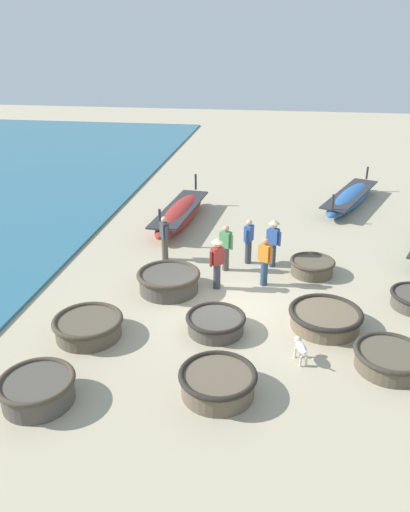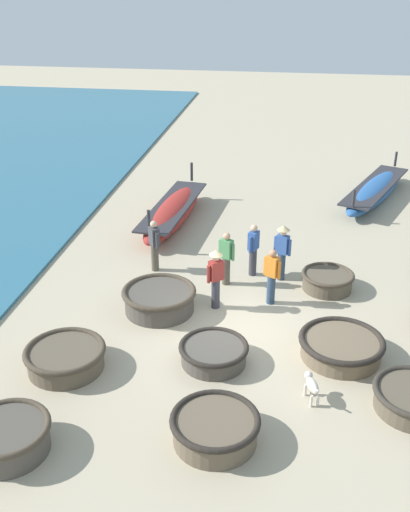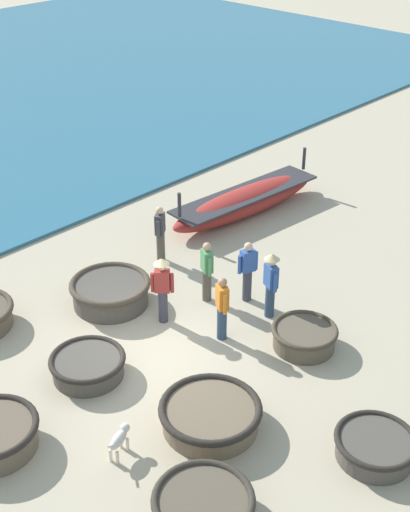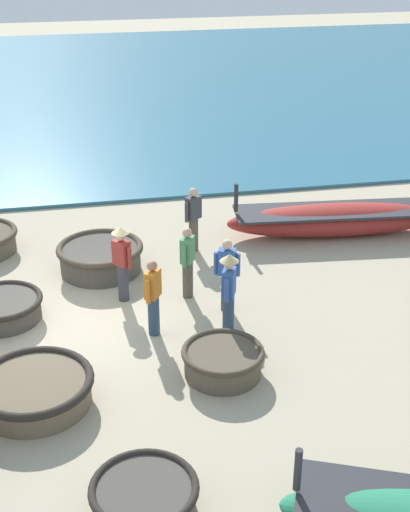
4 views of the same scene
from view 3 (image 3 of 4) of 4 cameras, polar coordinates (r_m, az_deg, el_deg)
ground_plane at (r=15.58m, az=-4.65°, el=-7.91°), size 80.00×80.00×0.00m
coracle_far_left at (r=12.24m, az=-0.14°, el=-19.40°), size 1.71×1.71×0.50m
coracle_front_right at (r=13.71m, az=0.43°, el=-12.59°), size 1.97×1.97×0.51m
coracle_upturned at (r=15.76m, az=7.94°, el=-6.39°), size 1.46×1.46×0.50m
coracle_beside_post at (r=15.05m, az=-9.36°, el=-8.61°), size 1.59×1.59×0.47m
coracle_far_right at (r=13.52m, az=13.47°, el=-14.57°), size 1.50×1.50×0.46m
coracle_weathered at (r=17.10m, az=-7.57°, el=-2.83°), size 1.93×1.93×0.63m
long_boat_red_hull at (r=21.13m, az=3.24°, el=4.42°), size 1.61×5.51×1.43m
fisherman_standing_left at (r=16.83m, az=0.15°, el=-1.12°), size 0.48×0.36×1.57m
fisherman_standing_right at (r=15.54m, az=1.38°, el=-4.08°), size 0.47×0.36×1.57m
fisherman_hauling at (r=16.87m, az=3.43°, el=-1.11°), size 0.33×0.50×1.57m
fisherman_with_hat at (r=16.05m, az=-3.43°, el=-2.39°), size 0.42×0.39×1.67m
fisherman_crouching at (r=16.26m, az=5.29°, el=-1.99°), size 0.49×0.36×1.67m
fisherman_by_coracle at (r=18.50m, az=-3.60°, el=1.90°), size 0.38×0.45×1.57m
dog at (r=13.22m, az=-6.85°, el=-14.31°), size 0.37×0.66×0.55m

